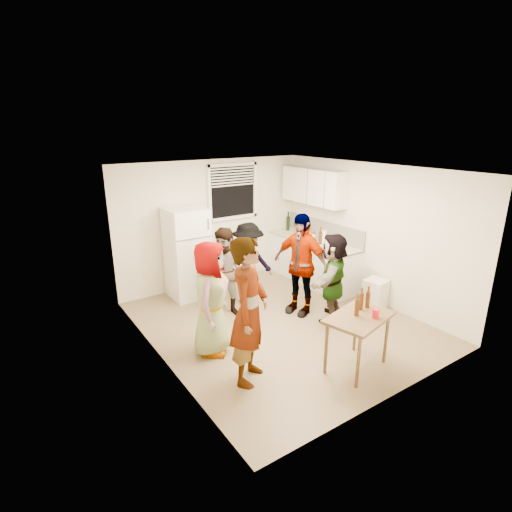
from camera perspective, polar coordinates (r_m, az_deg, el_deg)
room at (r=6.70m, az=3.40°, el=-9.55°), size 4.00×4.50×2.50m
window at (r=8.12m, az=-3.33°, el=9.17°), size 1.12×0.10×1.06m
refrigerator at (r=7.53m, az=-9.78°, el=0.39°), size 0.70×0.70×1.70m
counter_lower at (r=8.35m, az=8.00°, el=-0.77°), size 0.60×2.20×0.86m
countertop at (r=8.22m, az=8.14°, el=2.20°), size 0.64×2.22×0.04m
backsplash at (r=8.36m, az=9.66°, el=3.81°), size 0.03×2.20×0.36m
upper_cabinets at (r=8.23m, az=8.22°, el=9.84°), size 0.34×1.60×0.70m
kettle at (r=8.13m, az=8.21°, el=2.17°), size 0.29×0.26×0.20m
paper_towel at (r=7.98m, az=9.54°, el=1.79°), size 0.12×0.12×0.26m
wine_bottle at (r=8.90m, az=4.57°, el=3.69°), size 0.08×0.08×0.31m
beer_bottle_counter at (r=7.92m, az=9.14°, el=1.69°), size 0.07×0.07×0.25m
blue_cup at (r=7.58m, az=11.84°, el=0.78°), size 0.09×0.09×0.11m
picture_frame at (r=8.65m, az=7.34°, el=3.70°), size 0.02×0.19×0.15m
trash_bin at (r=7.44m, az=16.64°, el=-5.28°), size 0.41×0.41×0.52m
serving_table at (r=5.76m, az=13.92°, el=-15.14°), size 1.02×0.80×0.76m
beer_bottle_table at (r=5.57m, az=14.69°, el=-7.40°), size 0.06×0.06×0.23m
red_cup at (r=5.40m, az=16.66°, el=-8.43°), size 0.09×0.09×0.12m
guest_grey at (r=5.99m, az=-6.21°, el=-13.26°), size 1.78×1.69×0.52m
guest_stripe at (r=5.40m, az=-0.93°, el=-17.02°), size 1.74×1.89×0.45m
guest_back_left at (r=6.98m, az=-4.03°, el=-8.36°), size 1.58×1.65×0.58m
guest_back_right at (r=7.38m, az=-1.11°, el=-6.80°), size 1.01×1.54×0.56m
guest_black at (r=7.12m, az=6.09°, el=-7.88°), size 2.00×1.54×0.43m
guest_orange at (r=6.98m, az=10.53°, el=-8.65°), size 1.98×2.00×0.44m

